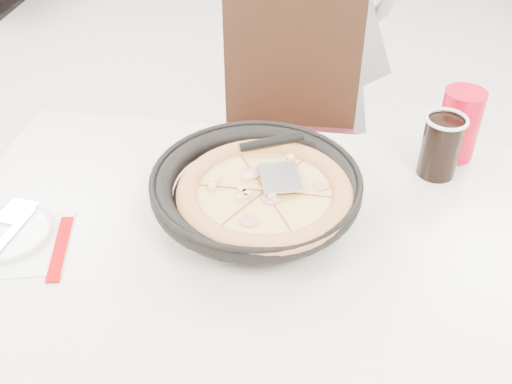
# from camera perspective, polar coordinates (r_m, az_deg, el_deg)

# --- Properties ---
(floor) EXTENTS (7.00, 7.00, 0.00)m
(floor) POSITION_cam_1_polar(r_m,az_deg,el_deg) (1.95, -4.55, -13.10)
(floor) COLOR #B8B8B2
(floor) RESTS_ON ground
(main_table) EXTENTS (1.27, 0.91, 0.75)m
(main_table) POSITION_cam_1_polar(r_m,az_deg,el_deg) (1.41, -0.33, -15.95)
(main_table) COLOR beige
(main_table) RESTS_ON floor
(chair_far) EXTENTS (0.44, 0.44, 0.95)m
(chair_far) POSITION_cam_1_polar(r_m,az_deg,el_deg) (1.84, 2.88, 3.56)
(chair_far) COLOR black
(chair_far) RESTS_ON floor
(trivet) EXTENTS (0.12, 0.12, 0.04)m
(trivet) POSITION_cam_1_polar(r_m,az_deg,el_deg) (1.14, -0.33, -3.00)
(trivet) COLOR black
(trivet) RESTS_ON main_table
(pizza_pan) EXTENTS (0.35, 0.35, 0.01)m
(pizza_pan) POSITION_cam_1_polar(r_m,az_deg,el_deg) (1.17, 0.00, -0.31)
(pizza_pan) COLOR black
(pizza_pan) RESTS_ON trivet
(pizza) EXTENTS (0.32, 0.32, 0.02)m
(pizza) POSITION_cam_1_polar(r_m,az_deg,el_deg) (1.13, 0.82, -0.75)
(pizza) COLOR #BA814B
(pizza) RESTS_ON pizza_pan
(pizza_server) EXTENTS (0.10, 0.11, 0.00)m
(pizza_server) POSITION_cam_1_polar(r_m,az_deg,el_deg) (1.13, 2.30, 1.39)
(pizza_server) COLOR silver
(pizza_server) RESTS_ON pizza
(napkin) EXTENTS (0.21, 0.21, 0.00)m
(napkin) POSITION_cam_1_polar(r_m,az_deg,el_deg) (1.20, -21.37, -4.67)
(napkin) COLOR white
(napkin) RESTS_ON main_table
(side_plate) EXTENTS (0.18, 0.18, 0.01)m
(side_plate) POSITION_cam_1_polar(r_m,az_deg,el_deg) (1.22, -22.53, -3.70)
(side_plate) COLOR silver
(side_plate) RESTS_ON napkin
(fork) EXTENTS (0.04, 0.18, 0.00)m
(fork) POSITION_cam_1_polar(r_m,az_deg,el_deg) (1.20, -22.72, -4.17)
(fork) COLOR silver
(fork) RESTS_ON side_plate
(cola_glass) EXTENTS (0.09, 0.09, 0.13)m
(cola_glass) POSITION_cam_1_polar(r_m,az_deg,el_deg) (1.32, 17.15, 4.04)
(cola_glass) COLOR black
(cola_glass) RESTS_ON main_table
(red_cup) EXTENTS (0.10, 0.10, 0.16)m
(red_cup) POSITION_cam_1_polar(r_m,az_deg,el_deg) (1.38, 18.76, 6.11)
(red_cup) COLOR red
(red_cup) RESTS_ON main_table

